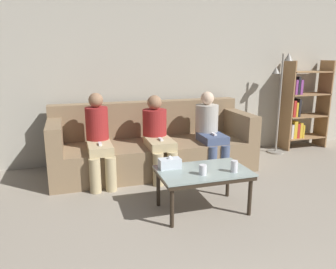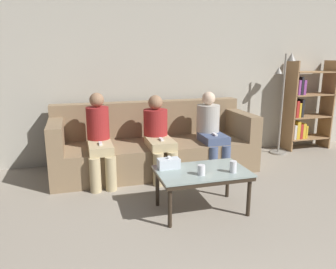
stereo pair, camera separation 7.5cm
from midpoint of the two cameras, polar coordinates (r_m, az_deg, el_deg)
The scene contains 11 objects.
wall_back at distance 4.89m, azimuth -3.67°, elevation 10.75°, with size 12.00×0.06×2.60m.
couch at distance 4.53m, azimuth -2.03°, elevation -2.06°, with size 2.70×0.95×0.90m.
coffee_table at distance 3.31m, azimuth 6.60°, elevation -6.94°, with size 0.91×0.57×0.44m.
cup_near_left at distance 3.27m, azimuth 11.93°, elevation -5.52°, with size 0.07×0.07×0.12m.
cup_near_right at distance 3.16m, azimuth 6.51°, elevation -6.16°, with size 0.07×0.07×0.10m.
tissue_box at distance 3.32m, azimuth 0.78°, elevation -5.03°, with size 0.22×0.12×0.13m.
bookshelf at distance 5.91m, azimuth 22.91°, elevation 4.14°, with size 0.76×0.32×1.46m.
standing_lamp at distance 5.45m, azimuth 19.86°, elevation 6.76°, with size 0.31×0.26×1.58m.
seated_person_left_end at distance 4.11m, azimuth -11.36°, elevation -0.44°, with size 0.31×0.69×1.10m.
seated_person_mid_left at distance 4.24m, azimuth -1.24°, elevation 0.04°, with size 0.32×0.72×1.04m.
seated_person_mid_right at distance 4.50m, azimuth 7.92°, elevation 0.90°, with size 0.32×0.63×1.06m.
Camera 2 is at (-1.00, -0.64, 1.56)m, focal length 35.00 mm.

